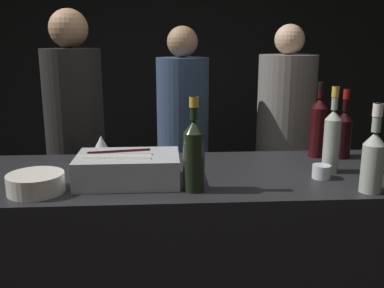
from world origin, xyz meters
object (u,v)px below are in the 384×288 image
(ice_bin_with_bottles, at_px, (126,167))
(wine_glass, at_px, (101,145))
(candle_votive, at_px, (321,172))
(bowl_white, at_px, (36,182))
(champagne_bottle, at_px, (194,153))
(rose_wine_bottle, at_px, (332,138))
(red_wine_bottle_black_foil, at_px, (318,126))
(person_blond_tee, at_px, (183,134))
(red_wine_bottle_tall, at_px, (343,132))
(person_grey_polo, at_px, (285,131))
(person_in_hoodie, at_px, (76,147))
(white_wine_bottle, at_px, (373,158))

(ice_bin_with_bottles, bearing_deg, wine_glass, 119.93)
(wine_glass, xyz_separation_m, candle_votive, (0.92, -0.21, -0.08))
(bowl_white, xyz_separation_m, champagne_bottle, (0.59, -0.02, 0.11))
(bowl_white, xyz_separation_m, wine_glass, (0.20, 0.31, 0.07))
(rose_wine_bottle, bearing_deg, candle_votive, -128.83)
(ice_bin_with_bottles, bearing_deg, red_wine_bottle_black_foil, 20.64)
(wine_glass, xyz_separation_m, person_blond_tee, (0.41, 1.12, -0.20))
(ice_bin_with_bottles, distance_m, wine_glass, 0.25)
(ice_bin_with_bottles, relative_size, bowl_white, 1.92)
(wine_glass, height_order, person_blond_tee, person_blond_tee)
(ice_bin_with_bottles, distance_m, red_wine_bottle_black_foil, 0.96)
(person_blond_tee, bearing_deg, wine_glass, -29.16)
(bowl_white, height_order, red_wine_bottle_tall, red_wine_bottle_tall)
(candle_votive, bearing_deg, rose_wine_bottle, 51.17)
(bowl_white, distance_m, red_wine_bottle_tall, 1.39)
(rose_wine_bottle, bearing_deg, champagne_bottle, -161.88)
(red_wine_bottle_black_foil, distance_m, person_grey_polo, 1.09)
(champagne_bottle, bearing_deg, person_grey_polo, 62.66)
(candle_votive, height_order, person_in_hoodie, person_in_hoodie)
(white_wine_bottle, distance_m, person_in_hoodie, 1.59)
(bowl_white, distance_m, rose_wine_bottle, 1.21)
(champagne_bottle, height_order, rose_wine_bottle, rose_wine_bottle)
(bowl_white, xyz_separation_m, candle_votive, (1.12, 0.10, -0.01))
(candle_votive, height_order, champagne_bottle, champagne_bottle)
(white_wine_bottle, bearing_deg, person_grey_polo, 85.64)
(candle_votive, height_order, person_grey_polo, person_grey_polo)
(wine_glass, xyz_separation_m, champagne_bottle, (0.39, -0.33, 0.04))
(champagne_bottle, bearing_deg, bowl_white, 178.46)
(champagne_bottle, xyz_separation_m, rose_wine_bottle, (0.60, 0.20, 0.00))
(ice_bin_with_bottles, distance_m, person_in_hoodie, 0.86)
(bowl_white, distance_m, wine_glass, 0.38)
(white_wine_bottle, height_order, person_blond_tee, person_blond_tee)
(bowl_white, bearing_deg, candle_votive, 4.93)
(person_in_hoodie, bearing_deg, candle_votive, -126.29)
(wine_glass, height_order, rose_wine_bottle, rose_wine_bottle)
(red_wine_bottle_tall, xyz_separation_m, person_in_hoodie, (-1.36, 0.47, -0.17))
(candle_votive, distance_m, white_wine_bottle, 0.24)
(bowl_white, bearing_deg, wine_glass, 57.22)
(wine_glass, bearing_deg, red_wine_bottle_tall, 4.62)
(person_blond_tee, bearing_deg, person_in_hoodie, -57.78)
(wine_glass, height_order, red_wine_bottle_black_foil, red_wine_bottle_black_foil)
(bowl_white, bearing_deg, red_wine_bottle_tall, 16.80)
(bowl_white, bearing_deg, ice_bin_with_bottles, 16.30)
(bowl_white, xyz_separation_m, person_blond_tee, (0.61, 1.43, -0.13))
(wine_glass, distance_m, red_wine_bottle_black_foil, 1.03)
(rose_wine_bottle, bearing_deg, ice_bin_with_bottles, -174.32)
(wine_glass, bearing_deg, rose_wine_bottle, -7.50)
(wine_glass, relative_size, rose_wine_bottle, 0.39)
(red_wine_bottle_black_foil, height_order, person_grey_polo, person_grey_polo)
(person_in_hoodie, bearing_deg, person_blond_tee, -50.99)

